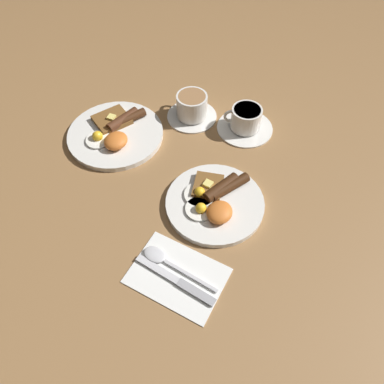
{
  "coord_description": "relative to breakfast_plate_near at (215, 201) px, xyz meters",
  "views": [
    {
      "loc": [
        -0.48,
        -0.18,
        0.73
      ],
      "look_at": [
        -0.01,
        0.06,
        0.03
      ],
      "focal_mm": 35.0,
      "sensor_mm": 36.0,
      "label": 1
    }
  ],
  "objects": [
    {
      "name": "breakfast_plate_far",
      "position": [
        0.09,
        0.34,
        -0.0
      ],
      "size": [
        0.26,
        0.26,
        0.04
      ],
      "color": "silver",
      "rests_on": "ground_plane"
    },
    {
      "name": "spoon",
      "position": [
        -0.19,
        0.04,
        -0.01
      ],
      "size": [
        0.04,
        0.18,
        0.01
      ],
      "rotation": [
        0.0,
        0.0,
        1.48
      ],
      "color": "silver",
      "rests_on": "napkin"
    },
    {
      "name": "teacup_near",
      "position": [
        0.27,
        0.03,
        0.01
      ],
      "size": [
        0.16,
        0.16,
        0.07
      ],
      "color": "silver",
      "rests_on": "ground_plane"
    },
    {
      "name": "teacup_far",
      "position": [
        0.25,
        0.19,
        0.02
      ],
      "size": [
        0.14,
        0.14,
        0.07
      ],
      "color": "silver",
      "rests_on": "ground_plane"
    },
    {
      "name": "napkin",
      "position": [
        -0.2,
        -0.01,
        -0.01
      ],
      "size": [
        0.14,
        0.2,
        0.01
      ],
      "primitive_type": "cube",
      "rotation": [
        0.0,
        0.0,
        -0.03
      ],
      "color": "white",
      "rests_on": "ground_plane"
    },
    {
      "name": "breakfast_plate_near",
      "position": [
        0.0,
        0.0,
        0.0
      ],
      "size": [
        0.23,
        0.23,
        0.04
      ],
      "color": "silver",
      "rests_on": "ground_plane"
    },
    {
      "name": "knife",
      "position": [
        -0.21,
        -0.02,
        -0.01
      ],
      "size": [
        0.03,
        0.19,
        0.01
      ],
      "rotation": [
        0.0,
        0.0,
        1.48
      ],
      "color": "silver",
      "rests_on": "napkin"
    },
    {
      "name": "ground_plane",
      "position": [
        -0.0,
        -0.0,
        -0.01
      ],
      "size": [
        3.0,
        3.0,
        0.0
      ],
      "primitive_type": "plane",
      "color": "olive"
    }
  ]
}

